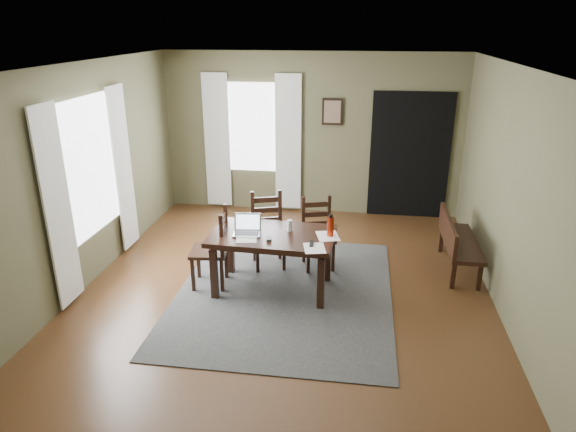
% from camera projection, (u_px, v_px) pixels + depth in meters
% --- Properties ---
extents(ground, '(5.00, 6.00, 0.01)m').
position_uv_depth(ground, '(285.00, 293.00, 6.33)').
color(ground, '#492C16').
extents(room_shell, '(5.02, 6.02, 2.71)m').
position_uv_depth(room_shell, '(284.00, 150.00, 5.69)').
color(room_shell, brown).
rests_on(room_shell, ground).
extents(rug, '(2.60, 3.20, 0.01)m').
position_uv_depth(rug, '(285.00, 292.00, 6.33)').
color(rug, '#383838').
rests_on(rug, ground).
extents(dining_table, '(1.51, 0.95, 0.74)m').
position_uv_depth(dining_table, '(272.00, 241.00, 6.19)').
color(dining_table, black).
rests_on(dining_table, rug).
extents(chair_end, '(0.49, 0.49, 1.01)m').
position_uv_depth(chair_end, '(213.00, 249.00, 6.35)').
color(chair_end, black).
rests_on(chair_end, rug).
extents(chair_back_left, '(0.55, 0.55, 1.00)m').
position_uv_depth(chair_back_left, '(268.00, 231.00, 6.91)').
color(chair_back_left, black).
rests_on(chair_back_left, rug).
extents(chair_back_right, '(0.51, 0.51, 0.94)m').
position_uv_depth(chair_back_right, '(318.00, 234.00, 6.88)').
color(chair_back_right, black).
rests_on(chair_back_right, rug).
extents(bench, '(0.42, 1.29, 0.73)m').
position_uv_depth(bench, '(456.00, 239.00, 6.79)').
color(bench, black).
rests_on(bench, ground).
extents(laptop, '(0.35, 0.29, 0.22)m').
position_uv_depth(laptop, '(247.00, 228.00, 6.16)').
color(laptop, '#B7B7BC').
rests_on(laptop, dining_table).
extents(computer_mouse, '(0.07, 0.10, 0.03)m').
position_uv_depth(computer_mouse, '(269.00, 239.00, 5.95)').
color(computer_mouse, '#3F3F42').
rests_on(computer_mouse, dining_table).
extents(tv_remote, '(0.05, 0.17, 0.02)m').
position_uv_depth(tv_remote, '(312.00, 244.00, 5.86)').
color(tv_remote, black).
rests_on(tv_remote, dining_table).
extents(drinking_glass, '(0.08, 0.08, 0.14)m').
position_uv_depth(drinking_glass, '(290.00, 226.00, 6.21)').
color(drinking_glass, silver).
rests_on(drinking_glass, dining_table).
extents(water_bottle, '(0.08, 0.08, 0.27)m').
position_uv_depth(water_bottle, '(330.00, 226.00, 6.05)').
color(water_bottle, '#A2230C').
rests_on(water_bottle, dining_table).
extents(paper_a, '(0.29, 0.35, 0.00)m').
position_uv_depth(paper_a, '(246.00, 238.00, 6.04)').
color(paper_a, white).
rests_on(paper_a, dining_table).
extents(paper_b, '(0.29, 0.34, 0.00)m').
position_uv_depth(paper_b, '(314.00, 248.00, 5.76)').
color(paper_b, white).
rests_on(paper_b, dining_table).
extents(paper_d, '(0.32, 0.37, 0.00)m').
position_uv_depth(paper_d, '(328.00, 236.00, 6.08)').
color(paper_d, white).
rests_on(paper_d, dining_table).
extents(window_left, '(0.01, 1.30, 1.70)m').
position_uv_depth(window_left, '(89.00, 167.00, 6.33)').
color(window_left, white).
rests_on(window_left, ground).
extents(window_back, '(1.00, 0.01, 1.50)m').
position_uv_depth(window_back, '(252.00, 128.00, 8.70)').
color(window_back, white).
rests_on(window_back, ground).
extents(curtain_left_near, '(0.03, 0.48, 2.30)m').
position_uv_depth(curtain_left_near, '(58.00, 209.00, 5.66)').
color(curtain_left_near, silver).
rests_on(curtain_left_near, ground).
extents(curtain_left_far, '(0.03, 0.48, 2.30)m').
position_uv_depth(curtain_left_far, '(123.00, 169.00, 7.18)').
color(curtain_left_far, silver).
rests_on(curtain_left_far, ground).
extents(curtain_back_left, '(0.44, 0.03, 2.30)m').
position_uv_depth(curtain_back_left, '(217.00, 141.00, 8.84)').
color(curtain_back_left, silver).
rests_on(curtain_back_left, ground).
extents(curtain_back_right, '(0.44, 0.03, 2.30)m').
position_uv_depth(curtain_back_right, '(288.00, 144.00, 8.68)').
color(curtain_back_right, silver).
rests_on(curtain_back_right, ground).
extents(framed_picture, '(0.34, 0.03, 0.44)m').
position_uv_depth(framed_picture, '(332.00, 112.00, 8.41)').
color(framed_picture, black).
rests_on(framed_picture, ground).
extents(doorway_back, '(1.30, 0.03, 2.10)m').
position_uv_depth(doorway_back, '(410.00, 156.00, 8.49)').
color(doorway_back, black).
rests_on(doorway_back, ground).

